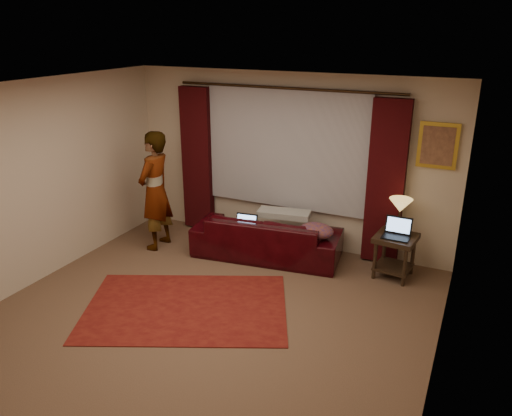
# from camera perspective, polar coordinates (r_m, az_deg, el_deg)

# --- Properties ---
(floor) EXTENTS (5.00, 5.00, 0.01)m
(floor) POSITION_cam_1_polar(r_m,az_deg,el_deg) (5.95, -5.93, -12.65)
(floor) COLOR brown
(floor) RESTS_ON ground
(ceiling) EXTENTS (5.00, 5.00, 0.02)m
(ceiling) POSITION_cam_1_polar(r_m,az_deg,el_deg) (5.04, -7.02, 13.06)
(ceiling) COLOR silver
(ceiling) RESTS_ON ground
(wall_back) EXTENTS (5.00, 0.02, 2.60)m
(wall_back) POSITION_cam_1_polar(r_m,az_deg,el_deg) (7.50, 3.55, 5.38)
(wall_back) COLOR beige
(wall_back) RESTS_ON ground
(wall_left) EXTENTS (0.02, 5.00, 2.60)m
(wall_left) POSITION_cam_1_polar(r_m,az_deg,el_deg) (6.95, -24.36, 2.38)
(wall_left) COLOR beige
(wall_left) RESTS_ON ground
(wall_right) EXTENTS (0.02, 5.00, 2.60)m
(wall_right) POSITION_cam_1_polar(r_m,az_deg,el_deg) (4.66, 21.00, -5.51)
(wall_right) COLOR beige
(wall_right) RESTS_ON ground
(sheer_curtain) EXTENTS (2.50, 0.05, 1.80)m
(sheer_curtain) POSITION_cam_1_polar(r_m,az_deg,el_deg) (7.39, 3.41, 6.77)
(sheer_curtain) COLOR #A3A3AB
(sheer_curtain) RESTS_ON wall_back
(drape_left) EXTENTS (0.50, 0.14, 2.30)m
(drape_left) POSITION_cam_1_polar(r_m,az_deg,el_deg) (8.09, -6.72, 5.51)
(drape_left) COLOR #320609
(drape_left) RESTS_ON floor
(drape_right) EXTENTS (0.50, 0.14, 2.30)m
(drape_right) POSITION_cam_1_polar(r_m,az_deg,el_deg) (7.03, 14.62, 2.73)
(drape_right) COLOR #320609
(drape_right) RESTS_ON floor
(curtain_rod) EXTENTS (0.04, 0.04, 3.40)m
(curtain_rod) POSITION_cam_1_polar(r_m,az_deg,el_deg) (7.19, 3.40, 13.52)
(curtain_rod) COLOR black
(curtain_rod) RESTS_ON wall_back
(picture_frame) EXTENTS (0.50, 0.04, 0.60)m
(picture_frame) POSITION_cam_1_polar(r_m,az_deg,el_deg) (6.89, 20.07, 6.72)
(picture_frame) COLOR gold
(picture_frame) RESTS_ON wall_back
(sofa) EXTENTS (2.23, 1.18, 0.86)m
(sofa) POSITION_cam_1_polar(r_m,az_deg,el_deg) (7.24, 1.26, -2.40)
(sofa) COLOR black
(sofa) RESTS_ON floor
(throw_blanket) EXTENTS (0.79, 0.42, 0.09)m
(throw_blanket) POSITION_cam_1_polar(r_m,az_deg,el_deg) (7.20, 3.26, 1.10)
(throw_blanket) COLOR #9F9E99
(throw_blanket) RESTS_ON sofa
(clothing_pile) EXTENTS (0.55, 0.46, 0.21)m
(clothing_pile) POSITION_cam_1_polar(r_m,az_deg,el_deg) (6.95, 6.92, -2.66)
(clothing_pile) COLOR brown
(clothing_pile) RESTS_ON sofa
(laptop_sofa) EXTENTS (0.36, 0.38, 0.23)m
(laptop_sofa) POSITION_cam_1_polar(r_m,az_deg,el_deg) (7.09, -1.35, -1.92)
(laptop_sofa) COLOR black
(laptop_sofa) RESTS_ON sofa
(area_rug) EXTENTS (2.84, 2.44, 0.01)m
(area_rug) POSITION_cam_1_polar(r_m,az_deg,el_deg) (6.21, -7.98, -11.14)
(area_rug) COLOR maroon
(area_rug) RESTS_ON floor
(end_table) EXTENTS (0.57, 0.57, 0.60)m
(end_table) POSITION_cam_1_polar(r_m,az_deg,el_deg) (6.97, 15.51, -5.32)
(end_table) COLOR black
(end_table) RESTS_ON floor
(tiffany_lamp) EXTENTS (0.33, 0.33, 0.48)m
(tiffany_lamp) POSITION_cam_1_polar(r_m,az_deg,el_deg) (6.85, 16.06, -0.90)
(tiffany_lamp) COLOR olive
(tiffany_lamp) RESTS_ON end_table
(laptop_table) EXTENTS (0.36, 0.39, 0.25)m
(laptop_table) POSITION_cam_1_polar(r_m,az_deg,el_deg) (6.74, 15.78, -2.31)
(laptop_table) COLOR black
(laptop_table) RESTS_ON end_table
(person) EXTENTS (0.54, 0.54, 1.79)m
(person) POSITION_cam_1_polar(r_m,az_deg,el_deg) (7.55, -11.45, 1.94)
(person) COLOR #9F9E99
(person) RESTS_ON floor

